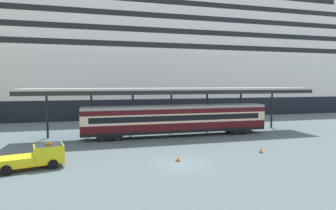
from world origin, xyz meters
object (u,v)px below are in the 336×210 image
at_px(traffic_cone_mid, 261,150).
at_px(traffic_cone_near, 178,158).
at_px(service_truck, 37,156).
at_px(quay_bollard, 42,159).
at_px(cruise_ship, 105,58).
at_px(train_carriage, 177,119).

bearing_deg(traffic_cone_mid, traffic_cone_near, -174.94).
relative_size(service_truck, quay_bollard, 5.76).
bearing_deg(cruise_ship, quay_bollard, -99.25).
relative_size(service_truck, traffic_cone_near, 9.15).
xyz_separation_m(train_carriage, traffic_cone_near, (-3.28, -11.35, -2.02)).
relative_size(traffic_cone_near, traffic_cone_mid, 0.97).
bearing_deg(train_carriage, traffic_cone_mid, -61.31).
height_order(cruise_ship, service_truck, cruise_ship).
relative_size(cruise_ship, traffic_cone_near, 245.46).
bearing_deg(service_truck, traffic_cone_near, -5.09).
distance_m(traffic_cone_near, traffic_cone_mid, 9.09).
distance_m(cruise_ship, quay_bollard, 43.68).
bearing_deg(service_truck, train_carriage, 34.09).
bearing_deg(cruise_ship, traffic_cone_mid, -71.71).
bearing_deg(service_truck, traffic_cone_mid, -0.71).
height_order(cruise_ship, traffic_cone_near, cruise_ship).
xyz_separation_m(traffic_cone_near, quay_bollard, (-11.70, 1.89, 0.22)).
xyz_separation_m(cruise_ship, service_truck, (-6.96, -42.16, -11.94)).
height_order(traffic_cone_mid, quay_bollard, quay_bollard).
relative_size(traffic_cone_mid, quay_bollard, 0.65).
height_order(cruise_ship, traffic_cone_mid, cruise_ship).
distance_m(train_carriage, traffic_cone_mid, 12.19).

